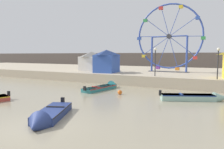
{
  "coord_description": "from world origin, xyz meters",
  "views": [
    {
      "loc": [
        8.76,
        -7.72,
        3.88
      ],
      "look_at": [
        -1.24,
        11.28,
        1.85
      ],
      "focal_mm": 33.36,
      "sensor_mm": 36.0,
      "label": 1
    }
  ],
  "objects_px": {
    "promenade_lamp_near": "(218,58)",
    "mooring_buoy_orange": "(120,92)",
    "ferris_wheel_blue_frame": "(169,38)",
    "promenade_lamp_far": "(155,57)",
    "carnival_booth_white_ticket": "(92,61)",
    "motorboat_seafoam": "(197,97)",
    "carnival_booth_blue_tent": "(107,61)",
    "motorboat_teal_painted": "(106,87)",
    "motorboat_navy_blue": "(47,117)"
  },
  "relations": [
    {
      "from": "mooring_buoy_orange",
      "to": "motorboat_navy_blue",
      "type": "bearing_deg",
      "value": -91.4
    },
    {
      "from": "motorboat_navy_blue",
      "to": "promenade_lamp_far",
      "type": "xyz_separation_m",
      "value": [
        1.81,
        15.96,
        3.33
      ]
    },
    {
      "from": "carnival_booth_white_ticket",
      "to": "motorboat_seafoam",
      "type": "bearing_deg",
      "value": -31.2
    },
    {
      "from": "motorboat_teal_painted",
      "to": "carnival_booth_blue_tent",
      "type": "bearing_deg",
      "value": 36.89
    },
    {
      "from": "promenade_lamp_near",
      "to": "mooring_buoy_orange",
      "type": "xyz_separation_m",
      "value": [
        -8.37,
        -6.26,
        -3.3
      ]
    },
    {
      "from": "ferris_wheel_blue_frame",
      "to": "carnival_booth_white_ticket",
      "type": "distance_m",
      "value": 12.53
    },
    {
      "from": "promenade_lamp_near",
      "to": "promenade_lamp_far",
      "type": "distance_m",
      "value": 6.79
    },
    {
      "from": "motorboat_teal_painted",
      "to": "ferris_wheel_blue_frame",
      "type": "distance_m",
      "value": 13.7
    },
    {
      "from": "carnival_booth_blue_tent",
      "to": "ferris_wheel_blue_frame",
      "type": "bearing_deg",
      "value": 28.33
    },
    {
      "from": "mooring_buoy_orange",
      "to": "carnival_booth_white_ticket",
      "type": "bearing_deg",
      "value": 134.56
    },
    {
      "from": "motorboat_navy_blue",
      "to": "mooring_buoy_orange",
      "type": "xyz_separation_m",
      "value": [
        0.23,
        9.39,
        -0.04
      ]
    },
    {
      "from": "motorboat_seafoam",
      "to": "carnival_booth_blue_tent",
      "type": "distance_m",
      "value": 15.63
    },
    {
      "from": "carnival_booth_blue_tent",
      "to": "promenade_lamp_near",
      "type": "xyz_separation_m",
      "value": [
        14.61,
        -2.22,
        0.5
      ]
    },
    {
      "from": "carnival_booth_blue_tent",
      "to": "motorboat_navy_blue",
      "type": "bearing_deg",
      "value": -76.55
    },
    {
      "from": "motorboat_seafoam",
      "to": "promenade_lamp_far",
      "type": "height_order",
      "value": "promenade_lamp_far"
    },
    {
      "from": "promenade_lamp_far",
      "to": "ferris_wheel_blue_frame",
      "type": "bearing_deg",
      "value": 89.89
    },
    {
      "from": "motorboat_seafoam",
      "to": "promenade_lamp_far",
      "type": "distance_m",
      "value": 8.69
    },
    {
      "from": "carnival_booth_blue_tent",
      "to": "promenade_lamp_far",
      "type": "distance_m",
      "value": 8.07
    },
    {
      "from": "motorboat_teal_painted",
      "to": "motorboat_seafoam",
      "type": "xyz_separation_m",
      "value": [
        9.91,
        -1.66,
        0.06
      ]
    },
    {
      "from": "motorboat_seafoam",
      "to": "carnival_booth_blue_tent",
      "type": "height_order",
      "value": "carnival_booth_blue_tent"
    },
    {
      "from": "promenade_lamp_far",
      "to": "motorboat_teal_painted",
      "type": "bearing_deg",
      "value": -136.4
    },
    {
      "from": "promenade_lamp_near",
      "to": "promenade_lamp_far",
      "type": "height_order",
      "value": "promenade_lamp_far"
    },
    {
      "from": "motorboat_navy_blue",
      "to": "carnival_booth_blue_tent",
      "type": "distance_m",
      "value": 19.05
    },
    {
      "from": "promenade_lamp_near",
      "to": "carnival_booth_blue_tent",
      "type": "bearing_deg",
      "value": 171.37
    },
    {
      "from": "carnival_booth_blue_tent",
      "to": "promenade_lamp_far",
      "type": "relative_size",
      "value": 1.13
    },
    {
      "from": "motorboat_teal_painted",
      "to": "carnival_booth_white_ticket",
      "type": "xyz_separation_m",
      "value": [
        -6.97,
        7.72,
        2.69
      ]
    },
    {
      "from": "motorboat_seafoam",
      "to": "motorboat_teal_painted",
      "type": "bearing_deg",
      "value": 146.34
    },
    {
      "from": "carnival_booth_white_ticket",
      "to": "carnival_booth_blue_tent",
      "type": "height_order",
      "value": "carnival_booth_blue_tent"
    },
    {
      "from": "motorboat_navy_blue",
      "to": "promenade_lamp_near",
      "type": "relative_size",
      "value": 1.51
    },
    {
      "from": "motorboat_navy_blue",
      "to": "promenade_lamp_near",
      "type": "bearing_deg",
      "value": 127.67
    },
    {
      "from": "motorboat_navy_blue",
      "to": "carnival_booth_white_ticket",
      "type": "bearing_deg",
      "value": -177.13
    },
    {
      "from": "motorboat_teal_painted",
      "to": "promenade_lamp_far",
      "type": "xyz_separation_m",
      "value": [
        4.49,
        4.27,
        3.36
      ]
    },
    {
      "from": "ferris_wheel_blue_frame",
      "to": "mooring_buoy_orange",
      "type": "bearing_deg",
      "value": -96.66
    },
    {
      "from": "carnival_booth_white_ticket",
      "to": "promenade_lamp_far",
      "type": "distance_m",
      "value": 11.98
    },
    {
      "from": "ferris_wheel_blue_frame",
      "to": "carnival_booth_white_ticket",
      "type": "relative_size",
      "value": 2.56
    },
    {
      "from": "ferris_wheel_blue_frame",
      "to": "carnival_booth_blue_tent",
      "type": "relative_size",
      "value": 2.63
    },
    {
      "from": "ferris_wheel_blue_frame",
      "to": "promenade_lamp_far",
      "type": "bearing_deg",
      "value": -90.11
    },
    {
      "from": "motorboat_teal_painted",
      "to": "promenade_lamp_near",
      "type": "height_order",
      "value": "promenade_lamp_near"
    },
    {
      "from": "mooring_buoy_orange",
      "to": "carnival_booth_blue_tent",
      "type": "bearing_deg",
      "value": 126.34
    },
    {
      "from": "motorboat_navy_blue",
      "to": "carnival_booth_white_ticket",
      "type": "distance_m",
      "value": 21.83
    },
    {
      "from": "carnival_booth_blue_tent",
      "to": "promenade_lamp_near",
      "type": "bearing_deg",
      "value": -13.78
    },
    {
      "from": "motorboat_teal_painted",
      "to": "motorboat_seafoam",
      "type": "height_order",
      "value": "motorboat_seafoam"
    },
    {
      "from": "motorboat_seafoam",
      "to": "promenade_lamp_far",
      "type": "bearing_deg",
      "value": 108.25
    },
    {
      "from": "motorboat_teal_painted",
      "to": "mooring_buoy_orange",
      "type": "xyz_separation_m",
      "value": [
        2.91,
        -2.3,
        -0.0
      ]
    },
    {
      "from": "ferris_wheel_blue_frame",
      "to": "promenade_lamp_near",
      "type": "height_order",
      "value": "ferris_wheel_blue_frame"
    },
    {
      "from": "ferris_wheel_blue_frame",
      "to": "promenade_lamp_far",
      "type": "height_order",
      "value": "ferris_wheel_blue_frame"
    },
    {
      "from": "motorboat_seafoam",
      "to": "mooring_buoy_orange",
      "type": "xyz_separation_m",
      "value": [
        -7.0,
        -0.65,
        -0.06
      ]
    },
    {
      "from": "motorboat_teal_painted",
      "to": "mooring_buoy_orange",
      "type": "height_order",
      "value": "motorboat_teal_painted"
    },
    {
      "from": "ferris_wheel_blue_frame",
      "to": "mooring_buoy_orange",
      "type": "distance_m",
      "value": 15.09
    },
    {
      "from": "motorboat_navy_blue",
      "to": "carnival_booth_white_ticket",
      "type": "relative_size",
      "value": 1.26
    }
  ]
}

